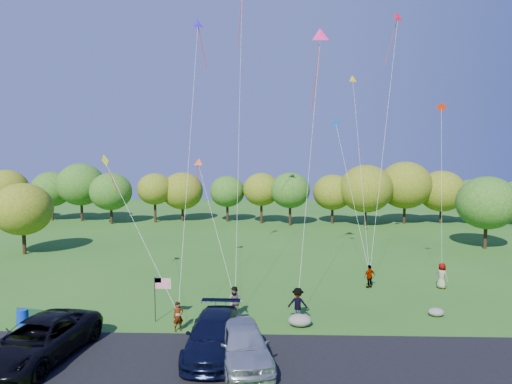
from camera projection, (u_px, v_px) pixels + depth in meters
ground at (236, 328)px, 25.73m from camera, size 140.00×140.00×0.00m
asphalt_lane at (230, 360)px, 21.75m from camera, size 44.00×6.00×0.06m
treeline at (254, 189)px, 61.74m from camera, size 75.76×28.26×8.61m
minivan_dark at (39, 340)px, 21.61m from camera, size 4.23×7.35×1.93m
minivan_navy at (214, 335)px, 22.34m from camera, size 2.61×6.26×1.81m
minivan_silver at (243, 343)px, 21.27m from camera, size 3.42×5.93×1.90m
flyer_a at (178, 317)px, 25.23m from camera, size 0.72×0.65×1.65m
flyer_b at (235, 302)px, 27.30m from camera, size 1.08×0.95×1.88m
flyer_c at (298, 304)px, 27.01m from camera, size 1.32×0.89×1.90m
flyer_d at (370, 276)px, 33.28m from camera, size 1.08×0.83×1.70m
flyer_e at (442, 276)px, 33.12m from camera, size 1.00×1.09×1.87m
park_bench at (31, 316)px, 26.19m from camera, size 1.72×0.65×0.96m
trash_barrel at (22, 317)px, 26.08m from camera, size 0.62×0.62×0.93m
flag_assembly at (160, 288)px, 26.52m from camera, size 0.98×0.64×2.66m
boulder_near at (300, 320)px, 25.97m from camera, size 1.35×1.06×0.68m
boulder_far at (436, 312)px, 27.57m from camera, size 0.95×0.79×0.50m
kites_aloft at (294, 49)px, 36.95m from camera, size 24.48×10.53×15.82m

